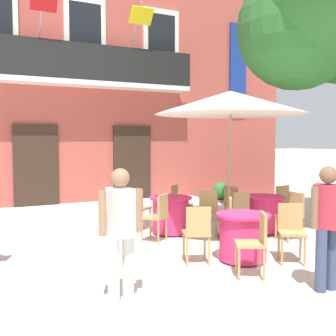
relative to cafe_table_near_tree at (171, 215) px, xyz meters
The scene contains 22 objects.
ground_plane 1.68m from the cafe_table_near_tree, 87.64° to the right, with size 120.00×120.00×0.00m, color beige.
building_facade 6.37m from the cafe_table_near_tree, 98.35° to the left, with size 13.00×5.09×7.50m.
entrance_step_platform 2.19m from the cafe_table_near_tree, 111.25° to the left, with size 6.32×2.69×0.25m, color silver.
cafe_table_near_tree is the anchor object (origin of this frame).
cafe_chair_near_tree_0 0.77m from the cafe_table_near_tree, 135.90° to the right, with size 0.56×0.56×0.91m.
cafe_chair_near_tree_1 0.77m from the cafe_table_near_tree, 47.06° to the right, with size 0.56×0.56×0.91m.
cafe_chair_near_tree_2 0.77m from the cafe_table_near_tree, 48.90° to the left, with size 0.57×0.57×0.91m.
cafe_chair_near_tree_3 0.77m from the cafe_table_near_tree, 131.88° to the left, with size 0.56×0.56×0.91m.
cafe_table_middle 2.23m from the cafe_table_near_tree, 86.59° to the right, with size 0.86×0.86×0.76m.
cafe_chair_middle_0 2.71m from the cafe_table_near_tree, 72.80° to the right, with size 0.55×0.55×0.91m.
cafe_chair_middle_1 1.65m from the cafe_table_near_tree, 72.63° to the right, with size 0.56×0.56×0.91m.
cafe_chair_middle_2 2.13m from the cafe_table_near_tree, 106.31° to the right, with size 0.51×0.51×0.91m.
cafe_chair_middle_3 2.93m from the cafe_table_near_tree, 93.41° to the right, with size 0.55×0.55×0.91m.
cafe_table_far_side 1.93m from the cafe_table_near_tree, 23.18° to the right, with size 0.86×0.86×0.76m.
cafe_chair_far_side_0 2.39m from the cafe_table_near_tree, 39.26° to the right, with size 0.40×0.40×0.91m.
cafe_chair_far_side_1 2.59m from the cafe_table_near_tree, 13.86° to the right, with size 0.43×0.43×0.91m.
cafe_chair_far_side_2 1.56m from the cafe_table_near_tree, ahead, with size 0.47×0.47×0.91m.
cafe_chair_far_side_3 1.36m from the cafe_table_near_tree, 40.74° to the right, with size 0.43×0.43×0.91m.
cafe_umbrella 2.53m from the cafe_table_near_tree, 47.05° to the right, with size 2.90×2.90×2.85m.
ground_planter_right 3.51m from the cafe_table_near_tree, 39.05° to the left, with size 0.43×0.43×0.73m.
pedestrian_near_entrance 3.79m from the cafe_table_near_tree, 85.55° to the right, with size 0.53×0.40×1.59m.
pedestrian_by_tree 3.68m from the cafe_table_near_tree, 126.59° to the right, with size 0.53×0.37×1.59m.
Camera 1 is at (-3.92, -5.82, 1.93)m, focal length 44.42 mm.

